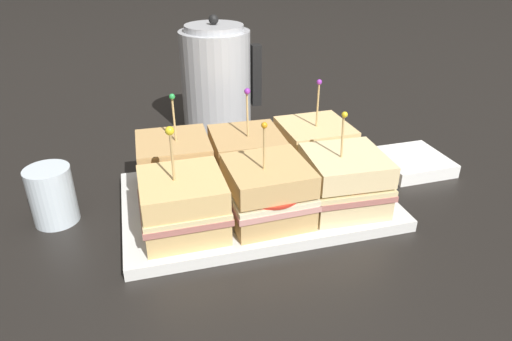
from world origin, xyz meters
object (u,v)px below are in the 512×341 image
serving_platter (256,200)px  sandwich_back_center (248,157)px  drinking_glass (52,195)px  napkin_stack (412,162)px  sandwich_back_right (314,148)px  sandwich_front_center (267,192)px  sandwich_back_left (175,165)px  kettle_steel (218,81)px  sandwich_front_left (183,204)px  sandwich_front_right (344,181)px

serving_platter → sandwich_back_center: (0.00, 0.06, 0.05)m
drinking_glass → napkin_stack: bearing=1.1°
sandwich_back_center → napkin_stack: sandwich_back_center is taller
serving_platter → sandwich_back_right: bearing=26.0°
sandwich_front_center → sandwich_back_left: sandwich_back_left is taller
serving_platter → kettle_steel: size_ratio=1.68×
drinking_glass → sandwich_back_left: bearing=6.3°
kettle_steel → napkin_stack: kettle_steel is taller
serving_platter → napkin_stack: bearing=8.9°
sandwich_front_left → kettle_steel: 0.41m
sandwich_back_right → drinking_glass: 0.43m
sandwich_front_center → sandwich_back_left: bearing=134.4°
sandwich_back_center → sandwich_front_center: bearing=-91.2°
sandwich_front_right → kettle_steel: bearing=107.0°
serving_platter → napkin_stack: size_ratio=3.44×
sandwich_front_center → kettle_steel: size_ratio=0.63×
drinking_glass → sandwich_back_right: bearing=2.8°
serving_platter → sandwich_front_left: bearing=-152.7°
sandwich_back_left → sandwich_back_center: size_ratio=1.00×
serving_platter → sandwich_front_right: 0.15m
sandwich_front_center → sandwich_front_left: bearing=179.6°
sandwich_front_center → sandwich_front_right: (0.12, 0.00, -0.00)m
sandwich_back_center → sandwich_back_right: bearing=-0.1°
sandwich_back_left → sandwich_back_right: bearing=0.0°
sandwich_back_left → drinking_glass: (-0.19, -0.02, -0.02)m
sandwich_front_right → sandwich_back_right: (-0.00, 0.12, 0.00)m
sandwich_front_left → sandwich_back_center: bearing=44.4°
sandwich_front_center → sandwich_back_center: (0.00, 0.12, -0.00)m
sandwich_front_left → sandwich_front_right: size_ratio=1.03×
sandwich_front_center → napkin_stack: size_ratio=1.28×
sandwich_back_left → sandwich_back_center: same height
sandwich_front_left → sandwich_front_right: (0.24, -0.00, 0.00)m
sandwich_front_left → serving_platter: bearing=27.3°
sandwich_back_right → napkin_stack: (0.20, -0.01, -0.05)m
sandwich_front_center → sandwich_back_left: (-0.12, 0.12, 0.00)m
napkin_stack → sandwich_back_right: bearing=177.4°
drinking_glass → napkin_stack: size_ratio=0.73×
sandwich_front_right → drinking_glass: bearing=166.6°
kettle_steel → napkin_stack: 0.43m
sandwich_back_left → sandwich_back_center: 0.12m
sandwich_back_right → drinking_glass: (-0.43, -0.02, -0.02)m
sandwich_front_left → sandwich_back_left: (0.00, 0.12, 0.00)m
sandwich_front_left → sandwich_back_left: size_ratio=0.99×
serving_platter → sandwich_back_left: sandwich_back_left is taller
sandwich_front_left → sandwich_back_center: 0.18m
serving_platter → sandwich_back_center: sandwich_back_center is taller
sandwich_front_right → kettle_steel: size_ratio=0.63×
sandwich_back_right → kettle_steel: size_ratio=0.67×
sandwich_back_center → kettle_steel: 0.27m
sandwich_front_right → sandwich_back_right: sandwich_back_right is taller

